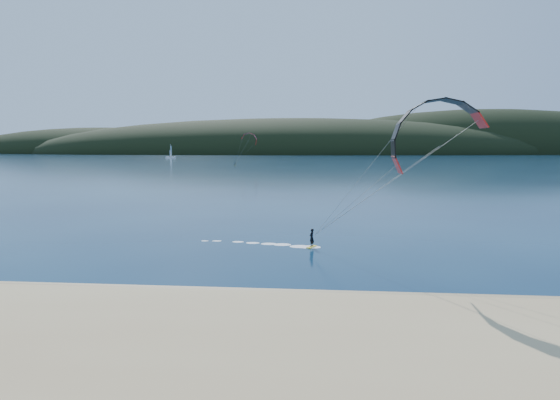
% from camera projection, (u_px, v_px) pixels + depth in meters
% --- Properties ---
extents(ground, '(1800.00, 1800.00, 0.00)m').
position_uv_depth(ground, '(198.00, 323.00, 23.10)').
color(ground, '#071D37').
rests_on(ground, ground).
extents(wet_sand, '(220.00, 2.50, 0.10)m').
position_uv_depth(wet_sand, '(219.00, 294.00, 27.54)').
color(wet_sand, '#82684B').
rests_on(wet_sand, ground).
extents(headland, '(1200.00, 310.00, 140.00)m').
position_uv_depth(headland, '(320.00, 154.00, 760.86)').
color(headland, black).
rests_on(headland, ground).
extents(kitesurfer_near, '(23.21, 9.47, 13.47)m').
position_uv_depth(kitesurfer_near, '(429.00, 152.00, 33.07)').
color(kitesurfer_near, gold).
rests_on(kitesurfer_near, ground).
extents(kitesurfer_far, '(12.55, 7.42, 15.88)m').
position_uv_depth(kitesurfer_far, '(249.00, 141.00, 228.90)').
color(kitesurfer_far, gold).
rests_on(kitesurfer_far, ground).
extents(sailboat, '(8.83, 5.76, 12.72)m').
position_uv_depth(sailboat, '(171.00, 157.00, 428.49)').
color(sailboat, white).
rests_on(sailboat, ground).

